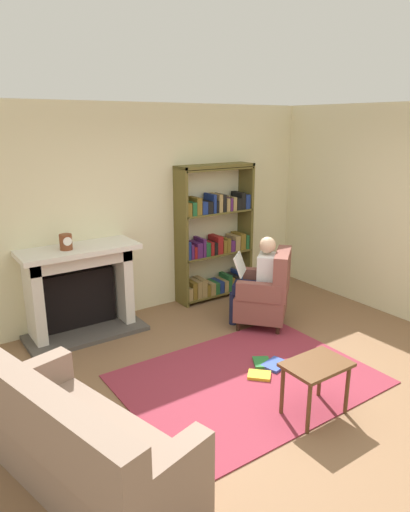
% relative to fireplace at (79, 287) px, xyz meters
% --- Properties ---
extents(ground, '(14.00, 14.00, 0.00)m').
position_rel_fireplace_xyz_m(ground, '(0.96, -2.30, -0.58)').
color(ground, brown).
extents(back_wall, '(5.60, 0.10, 2.70)m').
position_rel_fireplace_xyz_m(back_wall, '(0.96, 0.25, 0.77)').
color(back_wall, beige).
rests_on(back_wall, ground).
extents(side_wall_right, '(0.10, 5.20, 2.70)m').
position_rel_fireplace_xyz_m(side_wall_right, '(3.61, -1.05, 0.77)').
color(side_wall_right, beige).
rests_on(side_wall_right, ground).
extents(area_rug, '(2.40, 1.80, 0.01)m').
position_rel_fireplace_xyz_m(area_rug, '(0.96, -2.00, -0.57)').
color(area_rug, maroon).
rests_on(area_rug, ground).
extents(fireplace, '(1.39, 0.64, 1.08)m').
position_rel_fireplace_xyz_m(fireplace, '(0.00, 0.00, 0.00)').
color(fireplace, '#4C4742').
rests_on(fireplace, ground).
extents(mantel_clock, '(0.14, 0.14, 0.18)m').
position_rel_fireplace_xyz_m(mantel_clock, '(-0.14, -0.10, 0.60)').
color(mantel_clock, brown).
rests_on(mantel_clock, fireplace).
extents(bookshelf, '(1.15, 0.32, 1.91)m').
position_rel_fireplace_xyz_m(bookshelf, '(2.01, 0.04, 0.32)').
color(bookshelf, brown).
rests_on(bookshelf, ground).
extents(armchair_reading, '(0.89, 0.89, 0.97)m').
position_rel_fireplace_xyz_m(armchair_reading, '(1.98, -1.13, -0.15)').
color(armchair_reading, '#331E14').
rests_on(armchair_reading, ground).
extents(seated_reader, '(0.57, 0.59, 1.14)m').
position_rel_fireplace_xyz_m(seated_reader, '(1.90, -1.04, 0.05)').
color(seated_reader, silver).
rests_on(seated_reader, ground).
extents(sofa_floral, '(1.12, 1.83, 0.85)m').
position_rel_fireplace_xyz_m(sofa_floral, '(-0.87, -2.42, -0.25)').
color(sofa_floral, '#876F5F').
rests_on(sofa_floral, ground).
extents(side_table, '(0.56, 0.39, 0.49)m').
position_rel_fireplace_xyz_m(side_table, '(1.08, -2.75, -0.16)').
color(side_table, brown).
rests_on(side_table, ground).
extents(scattered_books, '(0.57, 0.46, 0.03)m').
position_rel_fireplace_xyz_m(scattered_books, '(1.25, -1.96, -0.55)').
color(scattered_books, '#267233').
rests_on(scattered_books, area_rug).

